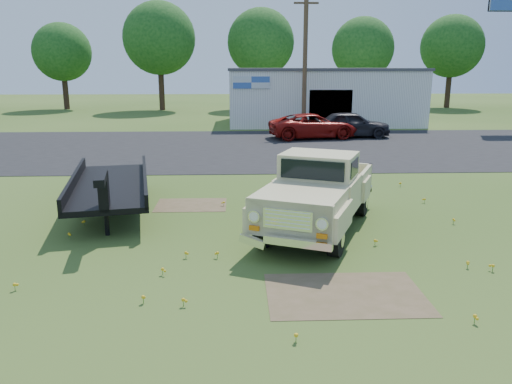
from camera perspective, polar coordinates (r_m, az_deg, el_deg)
ground at (r=12.46m, az=0.42°, el=-5.74°), size 140.00×140.00×0.00m
asphalt_lot at (r=27.05m, az=-1.06°, el=5.11°), size 90.00×14.00×0.02m
dirt_patch_a at (r=9.90m, az=10.14°, el=-11.44°), size 3.00×2.00×0.01m
dirt_patch_b at (r=15.85m, az=-7.42°, el=-1.49°), size 2.20×1.60×0.01m
commercial_building at (r=39.31m, az=7.47°, el=10.89°), size 14.20×8.20×4.15m
utility_pole_mid at (r=34.02m, az=5.62°, el=14.67°), size 1.60×0.30×9.00m
treeline_b at (r=55.54m, az=-21.29°, el=14.67°), size 5.76×5.76×8.57m
treeline_c at (r=51.82m, az=-11.00°, el=16.85°), size 7.04×7.04×10.47m
treeline_d at (r=52.33m, az=0.56°, el=16.72°), size 6.72×6.72×10.00m
treeline_e at (r=52.27m, az=12.10°, el=15.73°), size 6.08×6.08×9.04m
treeline_f at (r=57.83m, az=21.49°, el=15.22°), size 6.40×6.40×9.52m
vintage_pickup_truck at (r=13.24m, az=7.11°, el=0.05°), size 4.31×6.14×2.08m
flatbed_trailer at (r=15.65m, az=-16.33°, el=1.18°), size 3.33×6.76×1.77m
red_pickup at (r=30.67m, az=6.57°, el=7.48°), size 5.65×3.27×1.48m
dark_sedan at (r=31.50m, az=10.88°, el=7.59°), size 4.71×2.05×1.58m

